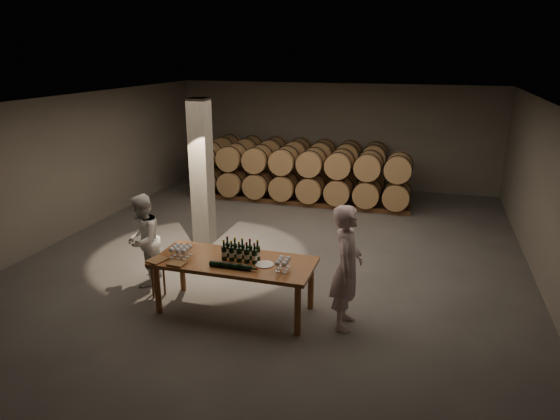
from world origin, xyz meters
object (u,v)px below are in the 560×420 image
(stool, at_px, (156,269))
(person_man, at_px, (347,267))
(bottle_cluster, at_px, (241,253))
(notebook_near, at_px, (177,264))
(plate, at_px, (264,264))
(tasting_table, at_px, (234,266))
(person_woman, at_px, (143,240))

(stool, bearing_deg, person_man, -1.07)
(bottle_cluster, xyz_separation_m, stool, (-1.62, 0.06, -0.52))
(person_man, bearing_deg, bottle_cluster, 90.01)
(bottle_cluster, distance_m, notebook_near, 1.02)
(bottle_cluster, bearing_deg, person_man, 0.06)
(plate, relative_size, person_man, 0.15)
(bottle_cluster, distance_m, plate, 0.45)
(tasting_table, xyz_separation_m, bottle_cluster, (0.10, 0.05, 0.23))
(bottle_cluster, height_order, person_man, person_man)
(stool, distance_m, person_woman, 0.69)
(plate, xyz_separation_m, notebook_near, (-1.33, -0.39, 0.01))
(tasting_table, xyz_separation_m, plate, (0.53, -0.03, 0.11))
(tasting_table, bearing_deg, stool, 175.78)
(plate, height_order, person_woman, person_woman)
(bottle_cluster, xyz_separation_m, person_woman, (-2.08, 0.44, -0.17))
(stool, bearing_deg, person_woman, 140.74)
(plate, distance_m, notebook_near, 1.39)
(tasting_table, relative_size, person_woman, 1.53)
(bottle_cluster, relative_size, plate, 2.05)
(person_man, bearing_deg, notebook_near, 100.08)
(notebook_near, distance_m, person_woman, 1.48)
(tasting_table, height_order, stool, tasting_table)
(plate, bearing_deg, person_woman, 168.27)
(stool, relative_size, person_woman, 0.36)
(person_woman, bearing_deg, tasting_table, 63.59)
(bottle_cluster, bearing_deg, notebook_near, -152.73)
(person_woman, bearing_deg, person_man, 70.87)
(stool, relative_size, person_man, 0.31)
(plate, distance_m, stool, 2.09)
(tasting_table, distance_m, person_man, 1.83)
(tasting_table, relative_size, bottle_cluster, 4.28)
(stool, height_order, person_woman, person_woman)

